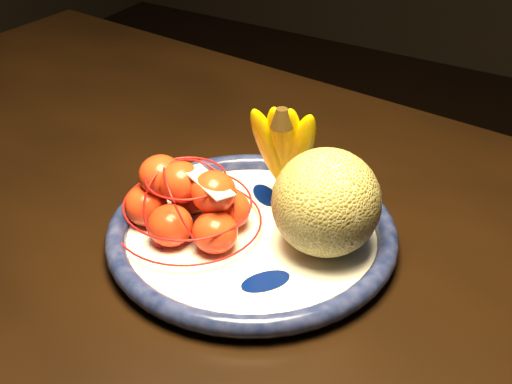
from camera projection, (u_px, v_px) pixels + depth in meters
The scene contains 6 objects.
dining_table at pixel (188, 246), 1.00m from camera, with size 1.53×1.01×0.73m.
fruit_bowl at pixel (252, 234), 0.87m from camera, with size 0.35×0.35×0.03m.
cantaloupe at pixel (326, 202), 0.81m from camera, with size 0.13×0.13×0.13m, color olive.
banana_bunch at pixel (286, 146), 0.89m from camera, with size 0.10×0.10×0.16m.
mandarin_bag at pixel (188, 203), 0.86m from camera, with size 0.21×0.21×0.11m.
price_tag at pixel (208, 182), 0.82m from camera, with size 0.07×0.03×0.00m, color white.
Camera 1 is at (0.51, -0.76, 1.26)m, focal length 50.00 mm.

